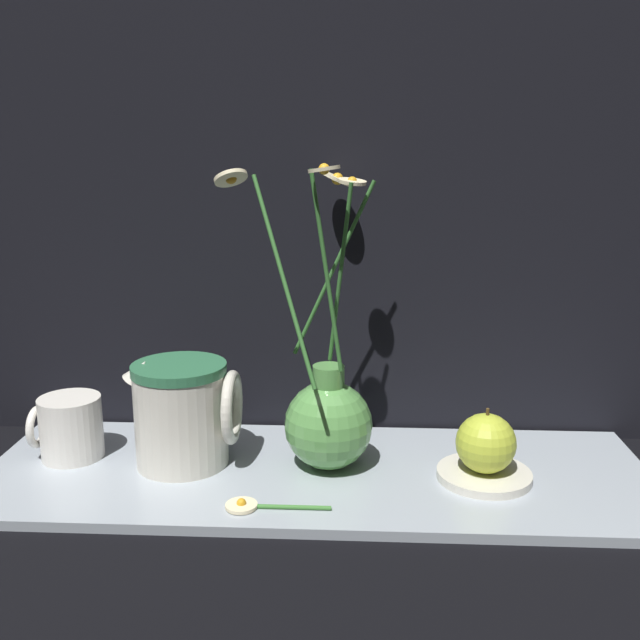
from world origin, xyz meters
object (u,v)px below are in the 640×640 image
vase_with_flowers (328,416)px  orange_fruit (486,443)px  ceramic_pitcher (183,410)px  yellow_mug (69,427)px

vase_with_flowers → orange_fruit: 0.19m
orange_fruit → vase_with_flowers: bearing=172.2°
orange_fruit → ceramic_pitcher: bearing=176.0°
ceramic_pitcher → vase_with_flowers: bearing=0.1°
vase_with_flowers → ceramic_pitcher: bearing=-179.9°
yellow_mug → ceramic_pitcher: 0.16m
vase_with_flowers → ceramic_pitcher: (-0.18, -0.00, 0.00)m
vase_with_flowers → yellow_mug: 0.33m
vase_with_flowers → orange_fruit: size_ratio=4.66×
ceramic_pitcher → yellow_mug: bearing=175.8°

